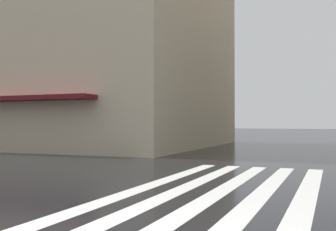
% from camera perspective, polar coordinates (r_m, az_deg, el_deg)
% --- Properties ---
extents(zebra_crossing, '(13.00, 4.50, 0.01)m').
position_cam_1_polar(zebra_crossing, '(9.54, 6.37, -11.28)').
color(zebra_crossing, silver).
rests_on(zebra_crossing, ground_plane).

